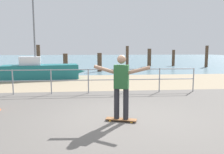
{
  "coord_description": "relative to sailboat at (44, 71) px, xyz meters",
  "views": [
    {
      "loc": [
        -0.73,
        -5.82,
        1.9
      ],
      "look_at": [
        0.03,
        2.0,
        0.9
      ],
      "focal_mm": 36.25,
      "sensor_mm": 36.0,
      "label": 1
    }
  ],
  "objects": [
    {
      "name": "skateboarder",
      "position": [
        3.63,
        -8.52,
        0.5
      ],
      "size": [
        1.4,
        0.55,
        1.65
      ],
      "color": "#26262B",
      "rests_on": "skateboard"
    },
    {
      "name": "groyne_post_1",
      "position": [
        0.87,
        4.32,
        0.22
      ],
      "size": [
        0.37,
        0.37,
        1.49
      ],
      "primitive_type": "cylinder",
      "color": "#513826",
      "rests_on": "ground"
    },
    {
      "name": "groyne_post_2",
      "position": [
        3.61,
        4.3,
        0.24
      ],
      "size": [
        0.37,
        0.37,
        1.53
      ],
      "primitive_type": "cylinder",
      "color": "#513826",
      "rests_on": "ground"
    },
    {
      "name": "groyne_post_0",
      "position": [
        -1.88,
        7.22,
        0.59
      ],
      "size": [
        0.34,
        0.34,
        2.22
      ],
      "primitive_type": "cylinder",
      "color": "#513826",
      "rests_on": "ground"
    },
    {
      "name": "sea_surface",
      "position": [
        3.58,
        26.67,
        -0.52
      ],
      "size": [
        72.0,
        50.0,
        0.04
      ],
      "primitive_type": "cube",
      "color": "slate",
      "rests_on": "ground"
    },
    {
      "name": "groyne_post_4",
      "position": [
        9.1,
        9.4,
        0.41
      ],
      "size": [
        0.4,
        0.4,
        1.86
      ],
      "primitive_type": "cylinder",
      "color": "#513826",
      "rests_on": "ground"
    },
    {
      "name": "beach_strip",
      "position": [
        3.58,
        -1.33,
        -0.52
      ],
      "size": [
        24.0,
        6.0,
        0.04
      ],
      "primitive_type": "cube",
      "color": "tan",
      "rests_on": "ground"
    },
    {
      "name": "groyne_post_5",
      "position": [
        11.85,
        9.66,
        0.35
      ],
      "size": [
        0.31,
        0.31,
        1.74
      ],
      "primitive_type": "cylinder",
      "color": "#513826",
      "rests_on": "ground"
    },
    {
      "name": "groyne_post_3",
      "position": [
        6.36,
        7.12,
        0.54
      ],
      "size": [
        0.28,
        0.28,
        2.12
      ],
      "primitive_type": "cylinder",
      "color": "#513826",
      "rests_on": "ground"
    },
    {
      "name": "groyne_post_6",
      "position": [
        14.59,
        7.77,
        0.57
      ],
      "size": [
        0.3,
        0.3,
        2.17
      ],
      "primitive_type": "cylinder",
      "color": "#513826",
      "rests_on": "ground"
    },
    {
      "name": "sailboat",
      "position": [
        0.0,
        0.0,
        0.0
      ],
      "size": [
        5.07,
        2.2,
        5.14
      ],
      "color": "#19666B",
      "rests_on": "ground"
    },
    {
      "name": "railing_fence",
      "position": [
        1.24,
        -4.73,
        0.17
      ],
      "size": [
        12.28,
        0.05,
        1.05
      ],
      "color": "gray",
      "rests_on": "ground"
    },
    {
      "name": "ground_plane",
      "position": [
        3.58,
        -9.33,
        -0.52
      ],
      "size": [
        24.0,
        10.0,
        0.04
      ],
      "primitive_type": "cube",
      "color": "#605B56",
      "rests_on": "ground"
    },
    {
      "name": "skateboard",
      "position": [
        3.63,
        -8.52,
        -0.45
      ],
      "size": [
        0.82,
        0.45,
        0.08
      ],
      "color": "brown",
      "rests_on": "ground"
    }
  ]
}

